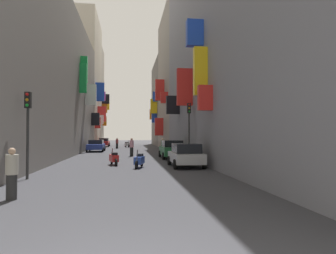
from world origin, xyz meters
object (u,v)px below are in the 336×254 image
(scooter_white, at_px, (127,144))
(pedestrian_near_right, at_px, (132,147))
(parked_car_blue, at_px, (96,145))
(traffic_light_far_corner, at_px, (28,119))
(traffic_light_near_corner, at_px, (189,122))
(pedestrian_near_left, at_px, (12,174))
(parked_car_red, at_px, (104,142))
(parked_car_green, at_px, (172,149))
(scooter_red, at_px, (114,158))
(parked_car_silver, at_px, (186,155))
(pedestrian_crossing, at_px, (117,143))
(scooter_blue, at_px, (139,160))
(pedestrian_mid_street, at_px, (163,146))

(scooter_white, relative_size, pedestrian_near_right, 1.01)
(parked_car_blue, xyz_separation_m, traffic_light_far_corner, (-0.81, -22.12, 2.02))
(traffic_light_near_corner, bearing_deg, pedestrian_near_left, -124.26)
(traffic_light_near_corner, bearing_deg, parked_car_red, 106.50)
(parked_car_blue, bearing_deg, parked_car_green, -56.24)
(pedestrian_near_left, bearing_deg, parked_car_blue, 90.31)
(scooter_red, height_order, traffic_light_near_corner, traffic_light_near_corner)
(scooter_red, height_order, traffic_light_far_corner, traffic_light_far_corner)
(traffic_light_near_corner, bearing_deg, parked_car_blue, 119.62)
(parked_car_red, distance_m, parked_car_silver, 33.00)
(traffic_light_far_corner, bearing_deg, pedestrian_crossing, 84.18)
(parked_car_blue, xyz_separation_m, scooter_red, (2.85, -16.20, -0.27))
(pedestrian_near_right, relative_size, traffic_light_far_corner, 0.43)
(parked_car_silver, bearing_deg, parked_car_blue, 112.44)
(scooter_blue, distance_m, pedestrian_crossing, 25.56)
(parked_car_blue, distance_m, traffic_light_far_corner, 22.22)
(pedestrian_near_right, bearing_deg, scooter_blue, -87.86)
(scooter_blue, distance_m, pedestrian_near_right, 9.72)
(parked_car_green, height_order, parked_car_silver, parked_car_green)
(parked_car_green, relative_size, scooter_blue, 2.15)
(parked_car_silver, height_order, pedestrian_near_left, pedestrian_near_left)
(scooter_blue, bearing_deg, pedestrian_near_right, 92.14)
(pedestrian_near_right, bearing_deg, parked_car_red, 100.87)
(scooter_red, distance_m, pedestrian_near_left, 10.77)
(pedestrian_crossing, bearing_deg, traffic_light_near_corner, -74.46)
(scooter_red, distance_m, pedestrian_crossing, 23.60)
(parked_car_blue, relative_size, scooter_white, 2.39)
(parked_car_blue, bearing_deg, scooter_red, -80.03)
(parked_car_red, distance_m, scooter_red, 30.49)
(scooter_blue, relative_size, pedestrian_mid_street, 1.19)
(scooter_white, bearing_deg, pedestrian_near_right, -88.57)
(scooter_white, relative_size, pedestrian_mid_street, 1.06)
(scooter_blue, bearing_deg, pedestrian_crossing, 95.13)
(parked_car_green, distance_m, scooter_blue, 7.49)
(parked_car_green, height_order, parked_car_blue, parked_car_green)
(scooter_white, bearing_deg, scooter_red, -91.67)
(scooter_blue, distance_m, pedestrian_near_left, 9.59)
(pedestrian_crossing, bearing_deg, parked_car_red, 109.56)
(parked_car_blue, distance_m, scooter_blue, 18.61)
(pedestrian_near_left, bearing_deg, pedestrian_near_right, 77.72)
(pedestrian_near_left, xyz_separation_m, pedestrian_mid_street, (7.34, 22.08, -0.00))
(scooter_white, bearing_deg, parked_car_red, 139.80)
(scooter_white, xyz_separation_m, pedestrian_near_left, (-3.49, -37.51, 0.35))
(scooter_white, relative_size, pedestrian_crossing, 1.13)
(scooter_blue, bearing_deg, pedestrian_near_left, -116.88)
(scooter_white, height_order, pedestrian_mid_street, pedestrian_mid_street)
(parked_car_silver, xyz_separation_m, traffic_light_far_corner, (-8.23, -4.15, 1.99))
(parked_car_red, xyz_separation_m, traffic_light_near_corner, (8.52, -28.76, 2.24))
(parked_car_blue, height_order, pedestrian_mid_street, pedestrian_mid_street)
(parked_car_green, relative_size, traffic_light_far_corner, 1.05)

